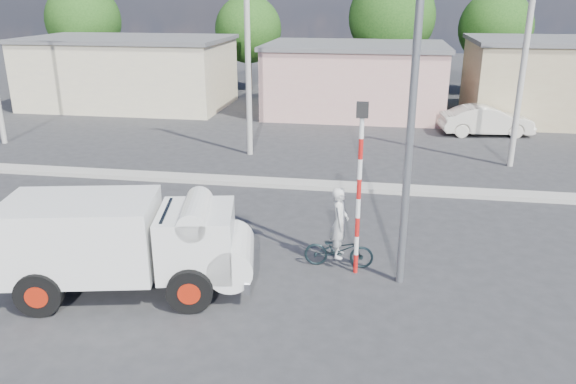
% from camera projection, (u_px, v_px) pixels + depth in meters
% --- Properties ---
extents(ground_plane, '(120.00, 120.00, 0.00)m').
position_uv_depth(ground_plane, '(218.00, 291.00, 13.41)').
color(ground_plane, '#2C2C2E').
rests_on(ground_plane, ground).
extents(median, '(40.00, 0.80, 0.16)m').
position_uv_depth(median, '(278.00, 183.00, 20.82)').
color(median, '#99968E').
rests_on(median, ground).
extents(truck, '(5.91, 3.17, 2.32)m').
position_uv_depth(truck, '(130.00, 242.00, 12.99)').
color(truck, black).
rests_on(truck, ground).
extents(bicycle, '(1.80, 0.66, 0.94)m').
position_uv_depth(bicycle, '(339.00, 250.00, 14.47)').
color(bicycle, black).
rests_on(bicycle, ground).
extents(cyclist, '(0.46, 0.69, 1.85)m').
position_uv_depth(cyclist, '(339.00, 233.00, 14.32)').
color(cyclist, silver).
rests_on(cyclist, ground).
extents(car_cream, '(4.63, 2.11, 1.47)m').
position_uv_depth(car_cream, '(486.00, 121.00, 28.02)').
color(car_cream, beige).
rests_on(car_cream, ground).
extents(traffic_pole, '(0.28, 0.18, 4.36)m').
position_uv_depth(traffic_pole, '(360.00, 175.00, 13.44)').
color(traffic_pole, red).
rests_on(traffic_pole, ground).
extents(streetlight, '(2.34, 0.22, 9.00)m').
position_uv_depth(streetlight, '(407.00, 78.00, 12.23)').
color(streetlight, slate).
rests_on(streetlight, ground).
extents(building_row, '(37.80, 7.30, 4.44)m').
position_uv_depth(building_row, '(339.00, 76.00, 32.99)').
color(building_row, beige).
rests_on(building_row, ground).
extents(tree_row, '(51.24, 7.43, 8.42)m').
position_uv_depth(tree_row, '(444.00, 22.00, 37.14)').
color(tree_row, '#38281E').
rests_on(tree_row, ground).
extents(utility_poles, '(35.40, 0.24, 8.00)m').
position_uv_depth(utility_poles, '(374.00, 63.00, 22.71)').
color(utility_poles, '#99968E').
rests_on(utility_poles, ground).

